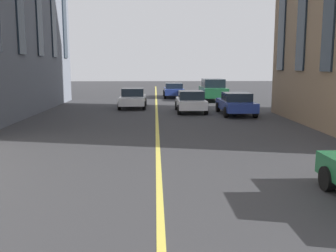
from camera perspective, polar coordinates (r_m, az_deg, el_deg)
lane_centre_line at (r=16.89m, az=-1.57°, el=-1.32°), size 80.00×0.16×0.01m
car_green_trailing at (r=33.63m, az=6.66°, el=5.37°), size 4.70×2.14×1.88m
car_blue_near at (r=37.03m, az=0.86°, el=5.34°), size 4.40×1.95×1.37m
car_white_mid at (r=27.84m, az=-5.21°, el=4.12°), size 3.90×1.89×1.40m
car_white_oncoming at (r=25.17m, az=3.39°, el=3.64°), size 3.90×1.89×1.40m
car_blue_parked_b at (r=24.21m, az=10.01°, el=3.32°), size 4.40×1.95×1.37m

